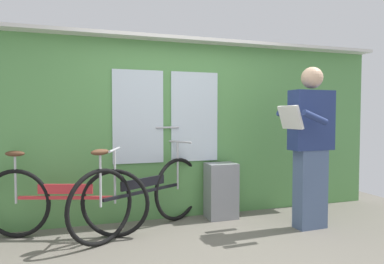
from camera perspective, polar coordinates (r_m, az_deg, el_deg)
The scene contains 6 objects.
ground_plane at distance 3.39m, azimuth 4.24°, elevation -19.41°, with size 6.44×3.99×0.04m, color #666056.
train_door_wall at distance 4.27m, azimuth -1.74°, elevation 1.17°, with size 5.44×0.28×2.19m.
bicycle_near_door at distance 3.84m, azimuth -20.31°, elevation -10.69°, with size 1.66×0.65×0.92m.
bicycle_leaning_behind at distance 3.83m, azimuth -8.13°, elevation -10.31°, with size 1.59×1.00×0.96m.
passenger_reading_newspaper at distance 4.05m, azimuth 19.00°, elevation -1.78°, with size 0.59×0.53×1.80m.
trash_bin_by_wall at distance 4.31m, azimuth 4.83°, elevation -9.63°, with size 0.36×0.28×0.68m, color gray.
Camera 1 is at (-1.18, -2.92, 1.25)m, focal length 32.23 mm.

